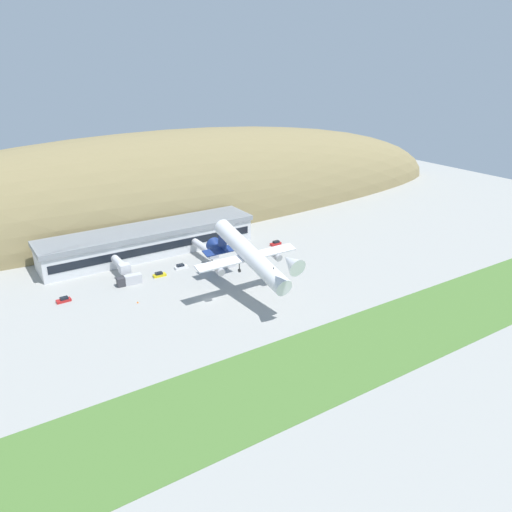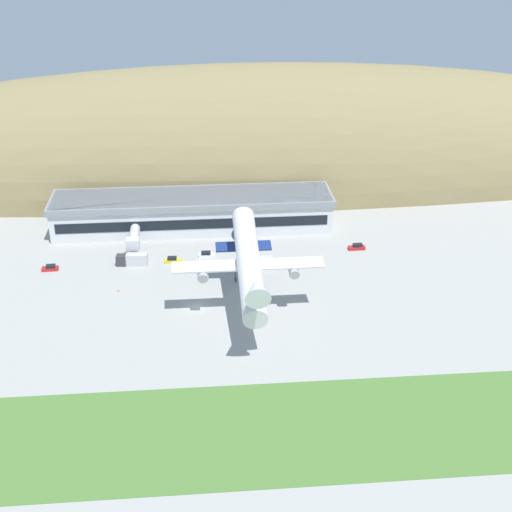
{
  "view_description": "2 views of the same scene",
  "coord_description": "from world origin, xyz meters",
  "px_view_note": "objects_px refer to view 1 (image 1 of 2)",
  "views": [
    {
      "loc": [
        -59.61,
        -118.69,
        67.19
      ],
      "look_at": [
        14.49,
        -3.61,
        11.94
      ],
      "focal_mm": 35.0,
      "sensor_mm": 36.0,
      "label": 1
    },
    {
      "loc": [
        1.39,
        -140.86,
        82.86
      ],
      "look_at": [
        13.57,
        -1.28,
        13.16
      ],
      "focal_mm": 50.0,
      "sensor_mm": 36.0,
      "label": 2
    }
  ],
  "objects_px": {
    "jetway_1": "(205,249)",
    "fuel_truck": "(129,280)",
    "cargo_airplane": "(249,255)",
    "box_truck": "(226,263)",
    "traffic_cone_0": "(138,302)",
    "jetway_0": "(121,265)",
    "service_car_3": "(159,275)",
    "terminal_building": "(150,239)",
    "service_car_0": "(276,243)",
    "service_car_1": "(181,267)",
    "service_car_2": "(64,300)"
  },
  "relations": [
    {
      "from": "jetway_0",
      "to": "service_car_3",
      "type": "xyz_separation_m",
      "value": [
        10.14,
        -6.99,
        -3.37
      ]
    },
    {
      "from": "fuel_truck",
      "to": "traffic_cone_0",
      "type": "height_order",
      "value": "fuel_truck"
    },
    {
      "from": "jetway_1",
      "to": "box_truck",
      "type": "height_order",
      "value": "jetway_1"
    },
    {
      "from": "jetway_0",
      "to": "service_car_0",
      "type": "xyz_separation_m",
      "value": [
        58.83,
        -3.62,
        -3.32
      ]
    },
    {
      "from": "terminal_building",
      "to": "service_car_2",
      "type": "relative_size",
      "value": 18.65
    },
    {
      "from": "service_car_2",
      "to": "traffic_cone_0",
      "type": "distance_m",
      "value": 21.86
    },
    {
      "from": "jetway_1",
      "to": "fuel_truck",
      "type": "distance_m",
      "value": 30.42
    },
    {
      "from": "fuel_truck",
      "to": "service_car_3",
      "type": "bearing_deg",
      "value": 3.15
    },
    {
      "from": "fuel_truck",
      "to": "traffic_cone_0",
      "type": "xyz_separation_m",
      "value": [
        -2.44,
        -13.6,
        -1.19
      ]
    },
    {
      "from": "jetway_0",
      "to": "cargo_airplane",
      "type": "relative_size",
      "value": 0.25
    },
    {
      "from": "service_car_2",
      "to": "service_car_3",
      "type": "distance_m",
      "value": 30.65
    },
    {
      "from": "jetway_0",
      "to": "cargo_airplane",
      "type": "bearing_deg",
      "value": -51.29
    },
    {
      "from": "service_car_1",
      "to": "box_truck",
      "type": "bearing_deg",
      "value": -29.52
    },
    {
      "from": "jetway_0",
      "to": "jetway_1",
      "type": "relative_size",
      "value": 0.76
    },
    {
      "from": "service_car_1",
      "to": "service_car_2",
      "type": "distance_m",
      "value": 39.54
    },
    {
      "from": "jetway_1",
      "to": "cargo_airplane",
      "type": "xyz_separation_m",
      "value": [
        -2.19,
        -32.37,
        9.08
      ]
    },
    {
      "from": "terminal_building",
      "to": "fuel_truck",
      "type": "distance_m",
      "value": 27.0
    },
    {
      "from": "service_car_0",
      "to": "box_truck",
      "type": "bearing_deg",
      "value": -162.33
    },
    {
      "from": "service_car_0",
      "to": "service_car_1",
      "type": "xyz_separation_m",
      "value": [
        -39.96,
        -1.05,
        -0.05
      ]
    },
    {
      "from": "jetway_0",
      "to": "service_car_3",
      "type": "relative_size",
      "value": 2.69
    },
    {
      "from": "cargo_airplane",
      "to": "box_truck",
      "type": "height_order",
      "value": "cargo_airplane"
    },
    {
      "from": "service_car_2",
      "to": "box_truck",
      "type": "distance_m",
      "value": 52.66
    },
    {
      "from": "cargo_airplane",
      "to": "box_truck",
      "type": "distance_m",
      "value": 25.48
    },
    {
      "from": "jetway_1",
      "to": "traffic_cone_0",
      "type": "xyz_separation_m",
      "value": [
        -32.25,
        -19.17,
        -3.71
      ]
    },
    {
      "from": "cargo_airplane",
      "to": "traffic_cone_0",
      "type": "bearing_deg",
      "value": 156.3
    },
    {
      "from": "service_car_0",
      "to": "service_car_1",
      "type": "relative_size",
      "value": 1.02
    },
    {
      "from": "jetway_0",
      "to": "cargo_airplane",
      "type": "xyz_separation_m",
      "value": [
        27.54,
        -34.35,
        9.09
      ]
    },
    {
      "from": "service_car_2",
      "to": "traffic_cone_0",
      "type": "height_order",
      "value": "service_car_2"
    },
    {
      "from": "service_car_2",
      "to": "box_truck",
      "type": "relative_size",
      "value": 0.6
    },
    {
      "from": "jetway_1",
      "to": "service_car_0",
      "type": "height_order",
      "value": "jetway_1"
    },
    {
      "from": "traffic_cone_0",
      "to": "fuel_truck",
      "type": "bearing_deg",
      "value": 79.81
    },
    {
      "from": "jetway_0",
      "to": "service_car_3",
      "type": "distance_m",
      "value": 12.78
    },
    {
      "from": "cargo_airplane",
      "to": "service_car_0",
      "type": "bearing_deg",
      "value": 44.48
    },
    {
      "from": "service_car_3",
      "to": "fuel_truck",
      "type": "relative_size",
      "value": 0.53
    },
    {
      "from": "terminal_building",
      "to": "service_car_1",
      "type": "distance_m",
      "value": 19.66
    },
    {
      "from": "service_car_1",
      "to": "traffic_cone_0",
      "type": "distance_m",
      "value": 27.01
    },
    {
      "from": "service_car_2",
      "to": "service_car_0",
      "type": "bearing_deg",
      "value": 3.64
    },
    {
      "from": "cargo_airplane",
      "to": "fuel_truck",
      "type": "bearing_deg",
      "value": 135.86
    },
    {
      "from": "terminal_building",
      "to": "service_car_1",
      "type": "relative_size",
      "value": 17.87
    },
    {
      "from": "service_car_3",
      "to": "box_truck",
      "type": "height_order",
      "value": "box_truck"
    },
    {
      "from": "fuel_truck",
      "to": "box_truck",
      "type": "relative_size",
      "value": 1.14
    },
    {
      "from": "terminal_building",
      "to": "fuel_truck",
      "type": "height_order",
      "value": "terminal_building"
    },
    {
      "from": "jetway_1",
      "to": "service_car_3",
      "type": "bearing_deg",
      "value": -165.65
    },
    {
      "from": "terminal_building",
      "to": "jetway_1",
      "type": "height_order",
      "value": "terminal_building"
    },
    {
      "from": "service_car_0",
      "to": "box_truck",
      "type": "height_order",
      "value": "box_truck"
    },
    {
      "from": "terminal_building",
      "to": "service_car_3",
      "type": "height_order",
      "value": "terminal_building"
    },
    {
      "from": "terminal_building",
      "to": "service_car_3",
      "type": "distance_m",
      "value": 22.31
    },
    {
      "from": "jetway_1",
      "to": "fuel_truck",
      "type": "height_order",
      "value": "jetway_1"
    },
    {
      "from": "terminal_building",
      "to": "service_car_2",
      "type": "height_order",
      "value": "terminal_building"
    },
    {
      "from": "service_car_0",
      "to": "service_car_3",
      "type": "relative_size",
      "value": 1.05
    }
  ]
}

